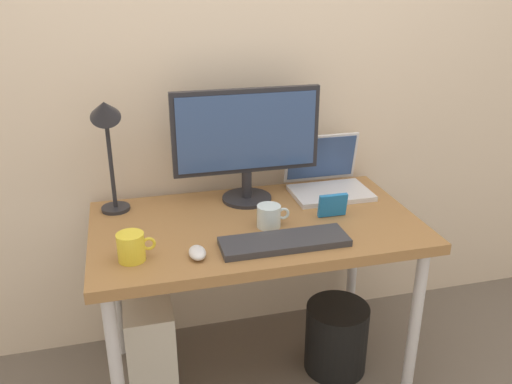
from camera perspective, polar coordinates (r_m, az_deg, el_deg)
ground_plane at (r=2.39m, az=0.00°, el=-18.68°), size 6.00×6.00×0.00m
back_wall at (r=2.20m, az=-2.68°, el=15.41°), size 4.40×0.04×2.60m
desk at (r=2.02m, az=0.00°, el=-4.93°), size 1.21×0.68×0.71m
monitor at (r=2.09m, az=-1.02°, el=5.77°), size 0.58×0.20×0.46m
laptop at (r=2.27m, az=7.54°, el=1.53°), size 0.32×0.26×0.23m
desk_lamp at (r=2.02m, az=-15.65°, el=6.55°), size 0.11×0.16×0.47m
keyboard at (r=1.83m, az=3.04°, el=-5.32°), size 0.44×0.14×0.02m
mouse at (r=1.76m, az=-6.28°, el=-6.46°), size 0.06×0.09×0.03m
coffee_mug at (r=1.76m, az=-13.15°, el=-5.73°), size 0.12×0.09×0.09m
glass_cup at (r=1.94m, az=1.43°, el=-2.59°), size 0.12×0.09×0.08m
photo_frame at (r=2.03m, az=8.18°, el=-1.40°), size 0.11×0.03×0.09m
computer_tower at (r=2.24m, az=-11.24°, el=-15.40°), size 0.18×0.36×0.42m
wastebasket at (r=2.35m, az=8.56°, el=-15.11°), size 0.26×0.26×0.30m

